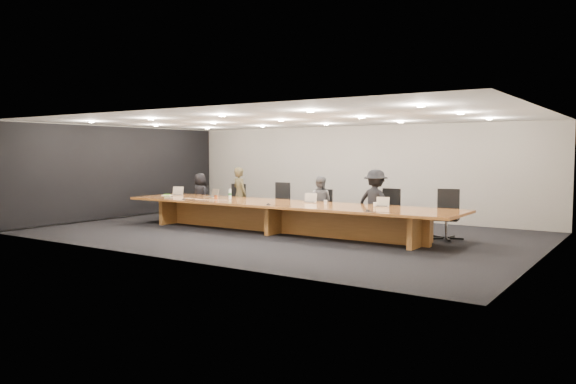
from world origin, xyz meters
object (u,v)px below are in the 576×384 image
(laptop_d, at_px, (309,198))
(av_box, at_px, (169,198))
(chair_right, at_px, (387,211))
(paper_cup_far, at_px, (375,205))
(conference_table, at_px, (281,212))
(chair_mid_right, at_px, (321,208))
(water_bottle, at_px, (230,194))
(chair_far_right, at_px, (447,214))
(laptop_b, at_px, (212,193))
(paper_cup_near, at_px, (326,202))
(laptop_a, at_px, (176,191))
(mic_right, at_px, (368,210))
(chair_mid_left, at_px, (277,203))
(person_b, at_px, (240,195))
(chair_far_left, at_px, (198,201))
(mic_center, at_px, (268,204))
(person_d, at_px, (376,202))
(person_c, at_px, (320,202))
(mic_left, at_px, (184,199))
(person_a, at_px, (200,196))
(laptop_e, at_px, (382,202))
(amber_mug, at_px, (216,197))

(laptop_d, relative_size, av_box, 1.70)
(chair_right, xyz_separation_m, paper_cup_far, (0.13, -0.95, 0.24))
(conference_table, relative_size, chair_mid_right, 8.65)
(water_bottle, bearing_deg, chair_mid_right, 26.33)
(chair_far_right, bearing_deg, laptop_b, 177.21)
(paper_cup_near, relative_size, av_box, 0.56)
(laptop_a, height_order, mic_right, laptop_a)
(paper_cup_far, bearing_deg, chair_far_right, 31.12)
(chair_mid_left, xyz_separation_m, chair_right, (3.26, 0.02, -0.03))
(conference_table, relative_size, av_box, 49.13)
(chair_right, bearing_deg, av_box, -157.58)
(person_b, height_order, water_bottle, person_b)
(chair_far_left, height_order, mic_center, chair_far_left)
(person_b, bearing_deg, chair_far_right, -157.91)
(person_d, relative_size, water_bottle, 6.26)
(conference_table, xyz_separation_m, mic_right, (2.66, -0.62, 0.25))
(chair_mid_left, xyz_separation_m, paper_cup_near, (2.14, -1.04, 0.21))
(paper_cup_near, bearing_deg, chair_mid_right, 124.80)
(person_c, xyz_separation_m, person_d, (1.66, -0.12, 0.10))
(chair_mid_right, distance_m, mic_left, 3.66)
(chair_mid_right, xyz_separation_m, person_a, (-4.25, -0.07, 0.16))
(conference_table, relative_size, paper_cup_near, 87.87)
(chair_mid_left, xyz_separation_m, person_d, (3.03, -0.15, 0.20))
(person_d, distance_m, laptop_e, 0.87)
(chair_mid_right, bearing_deg, water_bottle, -159.88)
(chair_far_right, xyz_separation_m, laptop_e, (-1.25, -0.76, 0.28))
(chair_mid_left, bearing_deg, amber_mug, -121.44)
(person_d, height_order, laptop_a, person_d)
(chair_far_left, height_order, paper_cup_near, chair_far_left)
(chair_right, relative_size, person_b, 0.72)
(person_d, xyz_separation_m, amber_mug, (-4.05, -1.24, 0.02))
(water_bottle, bearing_deg, mic_center, -23.92)
(chair_far_left, distance_m, mic_left, 2.27)
(chair_right, bearing_deg, water_bottle, -161.31)
(paper_cup_far, distance_m, mic_left, 5.20)
(person_a, xyz_separation_m, laptop_a, (-0.07, -0.93, 0.20))
(person_d, height_order, laptop_b, person_d)
(person_b, xyz_separation_m, paper_cup_far, (4.61, -0.80, 0.01))
(conference_table, height_order, person_b, person_b)
(person_b, xyz_separation_m, mic_right, (4.89, -1.76, -0.02))
(chair_mid_left, relative_size, paper_cup_far, 11.63)
(chair_far_right, bearing_deg, paper_cup_near, -170.64)
(person_a, relative_size, laptop_e, 4.62)
(chair_far_left, distance_m, person_c, 4.34)
(person_b, relative_size, amber_mug, 14.39)
(laptop_e, bearing_deg, chair_mid_right, 143.09)
(conference_table, height_order, mic_left, mic_left)
(chair_right, relative_size, laptop_e, 3.82)
(water_bottle, bearing_deg, chair_mid_left, 51.30)
(chair_far_left, height_order, person_b, person_b)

